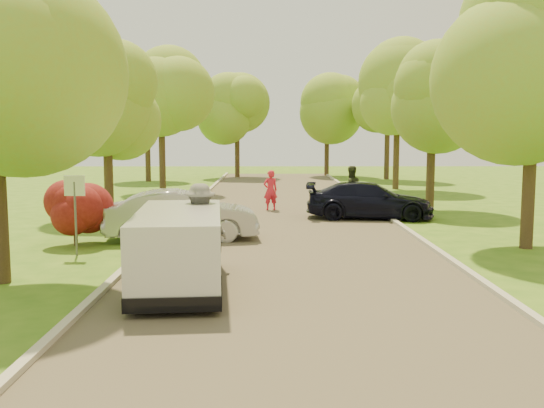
{
  "coord_description": "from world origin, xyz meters",
  "views": [
    {
      "loc": [
        -0.61,
        -12.13,
        3.26
      ],
      "look_at": [
        -0.52,
        4.88,
        1.3
      ],
      "focal_mm": 40.0,
      "sensor_mm": 36.0,
      "label": 1
    }
  ],
  "objects_px": {
    "street_sign": "(75,198)",
    "person_olive": "(351,189)",
    "longboard": "(201,268)",
    "skateboarder": "(200,226)",
    "minivan": "(179,248)",
    "dark_sedan": "(369,200)",
    "person_striped": "(270,190)",
    "silver_sedan": "(182,215)"
  },
  "relations": [
    {
      "from": "street_sign",
      "to": "person_olive",
      "type": "xyz_separation_m",
      "value": [
        8.65,
        9.25,
        -0.59
      ]
    },
    {
      "from": "longboard",
      "to": "skateboarder",
      "type": "relative_size",
      "value": 0.53
    },
    {
      "from": "minivan",
      "to": "dark_sedan",
      "type": "relative_size",
      "value": 0.94
    },
    {
      "from": "person_striped",
      "to": "street_sign",
      "type": "bearing_deg",
      "value": 42.63
    },
    {
      "from": "street_sign",
      "to": "silver_sedan",
      "type": "xyz_separation_m",
      "value": [
        2.5,
        2.43,
        -0.79
      ]
    },
    {
      "from": "silver_sedan",
      "to": "longboard",
      "type": "distance_m",
      "value": 4.68
    },
    {
      "from": "minivan",
      "to": "person_striped",
      "type": "height_order",
      "value": "person_striped"
    },
    {
      "from": "silver_sedan",
      "to": "dark_sedan",
      "type": "bearing_deg",
      "value": -60.81
    },
    {
      "from": "minivan",
      "to": "person_olive",
      "type": "distance_m",
      "value": 13.84
    },
    {
      "from": "dark_sedan",
      "to": "skateboarder",
      "type": "distance_m",
      "value": 10.79
    },
    {
      "from": "silver_sedan",
      "to": "person_striped",
      "type": "height_order",
      "value": "person_striped"
    },
    {
      "from": "silver_sedan",
      "to": "skateboarder",
      "type": "relative_size",
      "value": 2.36
    },
    {
      "from": "street_sign",
      "to": "person_striped",
      "type": "height_order",
      "value": "street_sign"
    },
    {
      "from": "street_sign",
      "to": "dark_sedan",
      "type": "xyz_separation_m",
      "value": [
        9.1,
        7.18,
        -0.86
      ]
    },
    {
      "from": "dark_sedan",
      "to": "person_striped",
      "type": "xyz_separation_m",
      "value": [
        -3.83,
        2.6,
        0.16
      ]
    },
    {
      "from": "longboard",
      "to": "skateboarder",
      "type": "height_order",
      "value": "skateboarder"
    },
    {
      "from": "silver_sedan",
      "to": "person_olive",
      "type": "bearing_deg",
      "value": -48.6
    },
    {
      "from": "minivan",
      "to": "skateboarder",
      "type": "bearing_deg",
      "value": 73.88
    },
    {
      "from": "street_sign",
      "to": "minivan",
      "type": "distance_m",
      "value": 4.87
    },
    {
      "from": "minivan",
      "to": "person_olive",
      "type": "xyz_separation_m",
      "value": [
        5.35,
        12.77,
        0.1
      ]
    },
    {
      "from": "dark_sedan",
      "to": "longboard",
      "type": "bearing_deg",
      "value": 155.33
    },
    {
      "from": "street_sign",
      "to": "skateboarder",
      "type": "height_order",
      "value": "street_sign"
    },
    {
      "from": "minivan",
      "to": "silver_sedan",
      "type": "xyz_separation_m",
      "value": [
        -0.8,
        5.94,
        -0.1
      ]
    },
    {
      "from": "silver_sedan",
      "to": "person_olive",
      "type": "xyz_separation_m",
      "value": [
        6.15,
        6.82,
        0.2
      ]
    },
    {
      "from": "skateboarder",
      "to": "person_striped",
      "type": "distance_m",
      "value": 11.99
    },
    {
      "from": "silver_sedan",
      "to": "person_striped",
      "type": "relative_size",
      "value": 2.71
    },
    {
      "from": "street_sign",
      "to": "minivan",
      "type": "relative_size",
      "value": 0.47
    },
    {
      "from": "minivan",
      "to": "longboard",
      "type": "distance_m",
      "value": 1.65
    },
    {
      "from": "silver_sedan",
      "to": "longboard",
      "type": "relative_size",
      "value": 4.44
    },
    {
      "from": "person_olive",
      "to": "silver_sedan",
      "type": "bearing_deg",
      "value": 32.63
    },
    {
      "from": "minivan",
      "to": "silver_sedan",
      "type": "distance_m",
      "value": 6.0
    },
    {
      "from": "longboard",
      "to": "person_striped",
      "type": "height_order",
      "value": "person_striped"
    },
    {
      "from": "silver_sedan",
      "to": "person_striped",
      "type": "xyz_separation_m",
      "value": [
        2.77,
        7.36,
        0.09
      ]
    },
    {
      "from": "silver_sedan",
      "to": "skateboarder",
      "type": "distance_m",
      "value": 4.65
    },
    {
      "from": "minivan",
      "to": "silver_sedan",
      "type": "bearing_deg",
      "value": 92.74
    },
    {
      "from": "skateboarder",
      "to": "person_striped",
      "type": "relative_size",
      "value": 1.15
    },
    {
      "from": "silver_sedan",
      "to": "person_olive",
      "type": "height_order",
      "value": "person_olive"
    },
    {
      "from": "longboard",
      "to": "person_striped",
      "type": "relative_size",
      "value": 0.61
    },
    {
      "from": "skateboarder",
      "to": "person_striped",
      "type": "bearing_deg",
      "value": -118.83
    },
    {
      "from": "dark_sedan",
      "to": "person_striped",
      "type": "relative_size",
      "value": 2.82
    },
    {
      "from": "silver_sedan",
      "to": "longboard",
      "type": "height_order",
      "value": "silver_sedan"
    },
    {
      "from": "street_sign",
      "to": "dark_sedan",
      "type": "bearing_deg",
      "value": 38.29
    }
  ]
}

